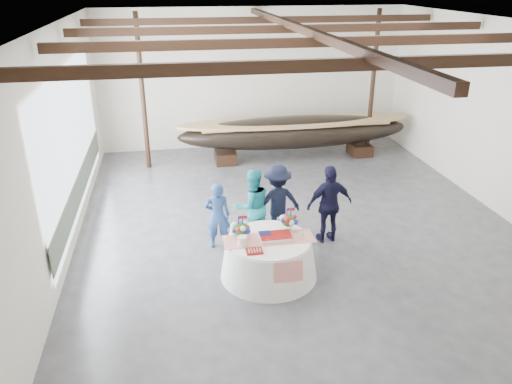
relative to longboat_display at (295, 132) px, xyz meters
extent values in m
cube|color=#3D3D42|center=(-1.05, -4.39, -0.88)|extent=(10.00, 12.00, 0.01)
cube|color=silver|center=(-1.05, 1.61, 1.37)|extent=(10.00, 0.02, 4.50)
cube|color=silver|center=(-1.05, -10.39, 1.37)|extent=(10.00, 0.02, 4.50)
cube|color=silver|center=(-6.05, -4.39, 1.37)|extent=(0.02, 12.00, 4.50)
cube|color=silver|center=(3.95, -4.39, 1.37)|extent=(0.02, 12.00, 4.50)
cube|color=white|center=(-1.05, -4.39, 3.62)|extent=(10.00, 12.00, 0.01)
cube|color=black|center=(-1.05, -7.89, 3.37)|extent=(9.80, 0.12, 0.18)
cube|color=black|center=(-1.05, -5.39, 3.37)|extent=(9.80, 0.12, 0.18)
cube|color=black|center=(-1.05, -2.89, 3.37)|extent=(9.80, 0.12, 0.18)
cube|color=black|center=(-1.05, -0.39, 3.37)|extent=(9.80, 0.12, 0.18)
cube|color=black|center=(-1.05, -4.39, 3.50)|extent=(0.15, 11.76, 0.15)
cylinder|color=black|center=(-4.55, 0.00, 1.37)|extent=(0.14, 0.14, 4.50)
cylinder|color=black|center=(2.45, 0.00, 1.37)|extent=(0.14, 0.14, 4.50)
cube|color=silver|center=(-6.00, -3.39, 1.12)|extent=(0.02, 7.00, 3.20)
cube|color=#596654|center=(-5.99, -3.39, 0.02)|extent=(0.02, 7.00, 0.60)
cube|color=black|center=(-2.20, 0.00, -0.69)|extent=(0.64, 0.82, 0.37)
cube|color=black|center=(2.20, 0.00, -0.69)|extent=(0.64, 0.82, 0.37)
ellipsoid|color=black|center=(0.00, 0.00, -0.01)|extent=(7.33, 1.47, 1.01)
cube|color=#9E7A4C|center=(0.00, 0.00, 0.27)|extent=(5.87, 0.96, 0.05)
cone|color=silver|center=(-2.15, -6.50, -0.49)|extent=(1.87, 1.87, 0.77)
cylinder|color=silver|center=(-2.15, -6.50, -0.09)|extent=(1.59, 1.59, 0.04)
cube|color=red|center=(-2.15, -6.50, -0.07)|extent=(1.74, 0.57, 0.01)
cube|color=white|center=(-2.02, -6.51, -0.04)|extent=(0.60, 0.40, 0.07)
cylinder|color=white|center=(-2.68, -6.65, 0.02)|extent=(0.18, 0.18, 0.18)
cylinder|color=white|center=(-2.75, -6.18, 0.02)|extent=(0.18, 0.18, 0.19)
cube|color=maroon|center=(-2.50, -6.92, -0.06)|extent=(0.30, 0.24, 0.03)
cone|color=silver|center=(-1.53, -6.62, -0.01)|extent=(0.09, 0.09, 0.12)
imported|color=navy|center=(-2.99, -5.21, -0.14)|extent=(0.57, 0.40, 1.48)
imported|color=teal|center=(-2.23, -5.11, -0.03)|extent=(0.93, 0.78, 1.69)
imported|color=black|center=(-1.65, -4.97, -0.03)|extent=(1.18, 0.79, 1.69)
imported|color=black|center=(-0.59, -5.36, 0.00)|extent=(1.07, 0.54, 1.75)
camera|label=1|loc=(-3.84, -14.63, 4.52)|focal=35.00mm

